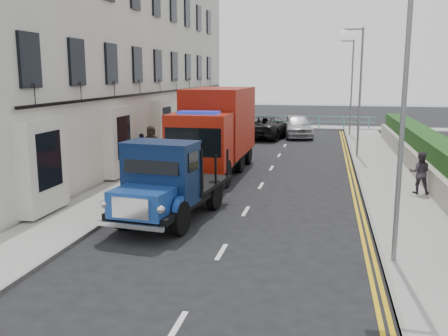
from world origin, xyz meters
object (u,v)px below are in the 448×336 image
lamp_near (399,100)px  lamp_far (350,82)px  lamp_mid (358,85)px  parked_car_front (182,164)px  red_lorry (216,128)px  bedford_lorry (164,187)px

lamp_near → lamp_far: 26.00m
lamp_mid → lamp_far: bearing=90.0°
lamp_near → parked_car_front: lamp_near is taller
lamp_mid → red_lorry: size_ratio=0.93×
bedford_lorry → parked_car_front: bearing=108.7°
lamp_near → lamp_mid: (0.00, 16.00, 0.00)m
lamp_far → bedford_lorry: (-6.44, -23.87, -2.82)m
lamp_near → bedford_lorry: lamp_near is taller
lamp_near → lamp_mid: bearing=90.0°
lamp_mid → red_lorry: 8.87m
red_lorry → lamp_near: bearing=-56.9°
bedford_lorry → parked_car_front: size_ratio=1.42×
lamp_near → parked_car_front: 12.05m
parked_car_front → lamp_far: bearing=63.2°
bedford_lorry → red_lorry: size_ratio=0.74×
lamp_near → red_lorry: (-6.63, 10.43, -1.91)m
lamp_mid → lamp_near: bearing=-90.0°
bedford_lorry → parked_car_front: 6.62m
red_lorry → parked_car_front: bearing=-121.3°
red_lorry → parked_car_front: (-1.14, -1.84, -1.42)m
lamp_near → parked_car_front: bearing=132.2°
lamp_mid → parked_car_front: size_ratio=1.78×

